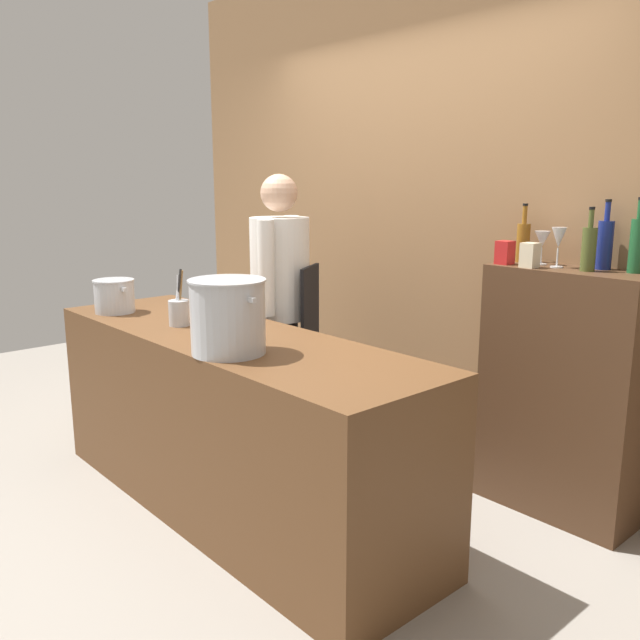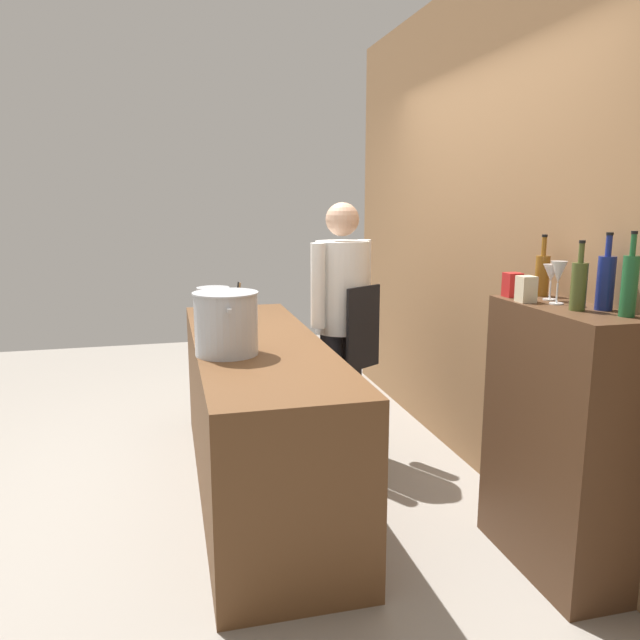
{
  "view_description": "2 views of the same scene",
  "coord_description": "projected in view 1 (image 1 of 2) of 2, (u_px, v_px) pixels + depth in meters",
  "views": [
    {
      "loc": [
        2.59,
        -1.72,
        1.63
      ],
      "look_at": [
        0.22,
        0.38,
        0.95
      ],
      "focal_mm": 36.99,
      "sensor_mm": 36.0,
      "label": 1
    },
    {
      "loc": [
        3.33,
        -0.47,
        1.67
      ],
      "look_at": [
        0.16,
        0.32,
        1.03
      ],
      "focal_mm": 34.25,
      "sensor_mm": 36.0,
      "label": 2
    }
  ],
  "objects": [
    {
      "name": "brick_back_panel",
      "position": [
        422.0,
        201.0,
        3.95
      ],
      "size": [
        4.4,
        0.1,
        3.0
      ],
      "primitive_type": "cube",
      "color": "olive",
      "rests_on": "ground_plane"
    },
    {
      "name": "stockpot_small",
      "position": [
        114.0,
        296.0,
        3.67
      ],
      "size": [
        0.29,
        0.23,
        0.18
      ],
      "color": "#B7BABF",
      "rests_on": "prep_counter"
    },
    {
      "name": "wine_bottle_cobalt",
      "position": [
        605.0,
        243.0,
        3.04
      ],
      "size": [
        0.07,
        0.07,
        0.32
      ],
      "color": "navy",
      "rests_on": "bar_cabinet"
    },
    {
      "name": "bar_cabinet",
      "position": [
        562.0,
        394.0,
        3.2
      ],
      "size": [
        0.76,
        0.32,
        1.22
      ],
      "primitive_type": "cube",
      "color": "#472D1C",
      "rests_on": "ground_plane"
    },
    {
      "name": "spice_tin_red",
      "position": [
        505.0,
        253.0,
        3.24
      ],
      "size": [
        0.07,
        0.07,
        0.11
      ],
      "primitive_type": "cube",
      "color": "red",
      "rests_on": "bar_cabinet"
    },
    {
      "name": "utensil_crock",
      "position": [
        179.0,
        311.0,
        3.34
      ],
      "size": [
        0.1,
        0.1,
        0.29
      ],
      "color": "#B7BABF",
      "rests_on": "prep_counter"
    },
    {
      "name": "wine_glass_tall",
      "position": [
        542.0,
        240.0,
        3.2
      ],
      "size": [
        0.08,
        0.08,
        0.16
      ],
      "color": "silver",
      "rests_on": "bar_cabinet"
    },
    {
      "name": "stockpot_large",
      "position": [
        228.0,
        316.0,
        2.79
      ],
      "size": [
        0.39,
        0.33,
        0.32
      ],
      "color": "#B7BABF",
      "rests_on": "prep_counter"
    },
    {
      "name": "spice_tin_cream",
      "position": [
        530.0,
        255.0,
        3.11
      ],
      "size": [
        0.07,
        0.07,
        0.12
      ],
      "primitive_type": "cube",
      "color": "beige",
      "rests_on": "bar_cabinet"
    },
    {
      "name": "wine_bottle_olive",
      "position": [
        589.0,
        248.0,
        2.98
      ],
      "size": [
        0.07,
        0.07,
        0.29
      ],
      "color": "#475123",
      "rests_on": "bar_cabinet"
    },
    {
      "name": "wine_bottle_green",
      "position": [
        637.0,
        244.0,
        2.92
      ],
      "size": [
        0.06,
        0.06,
        0.33
      ],
      "color": "#1E592D",
      "rests_on": "bar_cabinet"
    },
    {
      "name": "chef",
      "position": [
        281.0,
        297.0,
        3.81
      ],
      "size": [
        0.41,
        0.46,
        1.66
      ],
      "rotation": [
        0.0,
        0.0,
        2.13
      ],
      "color": "black",
      "rests_on": "ground_plane"
    },
    {
      "name": "wine_bottle_amber",
      "position": [
        523.0,
        241.0,
        3.32
      ],
      "size": [
        0.07,
        0.07,
        0.29
      ],
      "color": "#8C5919",
      "rests_on": "bar_cabinet"
    },
    {
      "name": "wine_glass_short",
      "position": [
        559.0,
        239.0,
        3.1
      ],
      "size": [
        0.07,
        0.07,
        0.19
      ],
      "color": "silver",
      "rests_on": "bar_cabinet"
    },
    {
      "name": "ground_plane",
      "position": [
        234.0,
        506.0,
        3.35
      ],
      "size": [
        8.0,
        8.0,
        0.0
      ],
      "primitive_type": "plane",
      "color": "gray"
    },
    {
      "name": "prep_counter",
      "position": [
        232.0,
        423.0,
        3.26
      ],
      "size": [
        2.36,
        0.7,
        0.9
      ],
      "primitive_type": "cube",
      "color": "brown",
      "rests_on": "ground_plane"
    }
  ]
}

